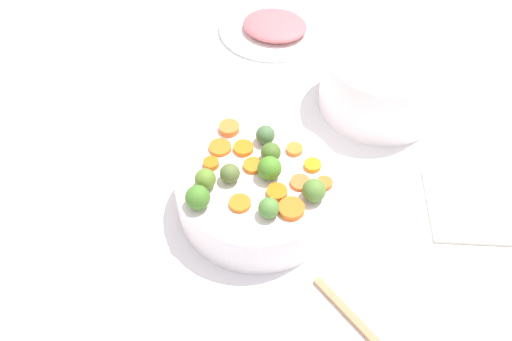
{
  "coord_description": "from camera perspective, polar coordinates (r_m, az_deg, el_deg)",
  "views": [
    {
      "loc": [
        0.27,
        -0.49,
        0.75
      ],
      "look_at": [
        -0.0,
        -0.03,
        0.11
      ],
      "focal_mm": 38.78,
      "sensor_mm": 36.0,
      "label": 1
    }
  ],
  "objects": [
    {
      "name": "carrot_slice_8",
      "position": [
        0.88,
        -3.71,
        2.4
      ],
      "size": [
        0.04,
        0.04,
        0.01
      ],
      "primitive_type": "cylinder",
      "rotation": [
        0.0,
        0.0,
        3.02
      ],
      "color": "orange",
      "rests_on": "serving_bowl_carrots"
    },
    {
      "name": "brussels_sprout_7",
      "position": [
        0.78,
        1.33,
        -3.89
      ],
      "size": [
        0.03,
        0.03,
        0.03
      ],
      "primitive_type": "sphere",
      "color": "#518637",
      "rests_on": "serving_bowl_carrots"
    },
    {
      "name": "carrot_slice_3",
      "position": [
        0.83,
        7.09,
        -1.31
      ],
      "size": [
        0.03,
        0.03,
        0.01
      ],
      "primitive_type": "cylinder",
      "rotation": [
        0.0,
        0.0,
        2.57
      ],
      "color": "orange",
      "rests_on": "serving_bowl_carrots"
    },
    {
      "name": "brussels_sprout_0",
      "position": [
        0.85,
        1.48,
        1.91
      ],
      "size": [
        0.03,
        0.03,
        0.03
      ],
      "primitive_type": "sphere",
      "color": "#496E26",
      "rests_on": "serving_bowl_carrots"
    },
    {
      "name": "carrot_slice_4",
      "position": [
        0.85,
        -0.31,
        0.52
      ],
      "size": [
        0.04,
        0.04,
        0.01
      ],
      "primitive_type": "cylinder",
      "rotation": [
        0.0,
        0.0,
        5.14
      ],
      "color": "orange",
      "rests_on": "serving_bowl_carrots"
    },
    {
      "name": "tabletop",
      "position": [
        0.92,
        0.99,
        -2.94
      ],
      "size": [
        2.4,
        2.4,
        0.02
      ],
      "primitive_type": "cube",
      "color": "white",
      "rests_on": "ground"
    },
    {
      "name": "ham_slice_main",
      "position": [
        1.22,
        1.95,
        14.74
      ],
      "size": [
        0.16,
        0.15,
        0.03
      ],
      "primitive_type": "ellipsoid",
      "rotation": [
        0.0,
        0.0,
        0.21
      ],
      "color": "#D16369",
      "rests_on": "ham_plate"
    },
    {
      "name": "carrot_slice_10",
      "position": [
        0.87,
        3.99,
        2.2
      ],
      "size": [
        0.03,
        0.03,
        0.01
      ],
      "primitive_type": "cylinder",
      "rotation": [
        0.0,
        0.0,
        2.99
      ],
      "color": "orange",
      "rests_on": "serving_bowl_carrots"
    },
    {
      "name": "ham_plate",
      "position": [
        1.25,
        1.67,
        14.57
      ],
      "size": [
        0.23,
        0.23,
        0.01
      ],
      "primitive_type": "cylinder",
      "color": "white",
      "rests_on": "tabletop"
    },
    {
      "name": "carrot_slice_5",
      "position": [
        0.83,
        4.59,
        -1.25
      ],
      "size": [
        0.04,
        0.04,
        0.01
      ],
      "primitive_type": "cylinder",
      "rotation": [
        0.0,
        0.0,
        0.57
      ],
      "color": "orange",
      "rests_on": "serving_bowl_carrots"
    },
    {
      "name": "carrot_slice_7",
      "position": [
        0.8,
        -1.66,
        -3.4
      ],
      "size": [
        0.05,
        0.05,
        0.01
      ],
      "primitive_type": "cylinder",
      "rotation": [
        0.0,
        0.0,
        0.76
      ],
      "color": "orange",
      "rests_on": "serving_bowl_carrots"
    },
    {
      "name": "carrot_slice_1",
      "position": [
        0.85,
        -4.65,
        0.74
      ],
      "size": [
        0.03,
        0.03,
        0.01
      ],
      "primitive_type": "cylinder",
      "rotation": [
        0.0,
        0.0,
        2.65
      ],
      "color": "orange",
      "rests_on": "serving_bowl_carrots"
    },
    {
      "name": "brussels_sprout_6",
      "position": [
        0.81,
        6.0,
        -2.06
      ],
      "size": [
        0.04,
        0.04,
        0.04
      ],
      "primitive_type": "sphere",
      "color": "#568133",
      "rests_on": "serving_bowl_carrots"
    },
    {
      "name": "brussels_sprout_4",
      "position": [
        0.88,
        0.97,
        3.7
      ],
      "size": [
        0.03,
        0.03,
        0.03
      ],
      "primitive_type": "sphere",
      "color": "#476F3F",
      "rests_on": "serving_bowl_carrots"
    },
    {
      "name": "carrot_slice_6",
      "position": [
        0.85,
        5.86,
        0.55
      ],
      "size": [
        0.03,
        0.03,
        0.01
      ],
      "primitive_type": "cylinder",
      "rotation": [
        0.0,
        0.0,
        4.59
      ],
      "color": "orange",
      "rests_on": "serving_bowl_carrots"
    },
    {
      "name": "carrot_slice_11",
      "position": [
        0.9,
        -2.78,
        4.41
      ],
      "size": [
        0.04,
        0.04,
        0.01
      ],
      "primitive_type": "cylinder",
      "rotation": [
        0.0,
        0.0,
        3.48
      ],
      "color": "orange",
      "rests_on": "serving_bowl_carrots"
    },
    {
      "name": "dish_towel",
      "position": [
        0.96,
        20.85,
        -3.5
      ],
      "size": [
        0.18,
        0.18,
        0.01
      ],
      "primitive_type": "cube",
      "rotation": [
        0.0,
        0.0,
        0.48
      ],
      "color": "beige",
      "rests_on": "tabletop"
    },
    {
      "name": "carrot_slice_9",
      "position": [
        0.8,
        3.68,
        -3.94
      ],
      "size": [
        0.04,
        0.04,
        0.01
      ],
      "primitive_type": "cylinder",
      "rotation": [
        0.0,
        0.0,
        1.49
      ],
      "color": "orange",
      "rests_on": "serving_bowl_carrots"
    },
    {
      "name": "brussels_sprout_1",
      "position": [
        0.83,
        1.4,
        0.24
      ],
      "size": [
        0.04,
        0.04,
        0.04
      ],
      "primitive_type": "sphere",
      "color": "#4A8624",
      "rests_on": "serving_bowl_carrots"
    },
    {
      "name": "carrot_slice_2",
      "position": [
        0.87,
        -1.3,
        2.33
      ],
      "size": [
        0.04,
        0.04,
        0.01
      ],
      "primitive_type": "cylinder",
      "rotation": [
        0.0,
        0.0,
        1.79
      ],
      "color": "orange",
      "rests_on": "serving_bowl_carrots"
    },
    {
      "name": "brussels_sprout_3",
      "position": [
        0.82,
        -5.25,
        -0.87
      ],
      "size": [
        0.03,
        0.03,
        0.03
      ],
      "primitive_type": "sphere",
      "color": "olive",
      "rests_on": "serving_bowl_carrots"
    },
    {
      "name": "brussels_sprout_2",
      "position": [
        0.83,
        -2.71,
        -0.29
      ],
      "size": [
        0.03,
        0.03,
        0.03
      ],
      "primitive_type": "sphere",
      "color": "#596D33",
      "rests_on": "serving_bowl_carrots"
    },
    {
      "name": "serving_bowl_carrots",
      "position": [
        0.87,
        0.0,
        -2.07
      ],
      "size": [
        0.25,
        0.25,
        0.08
      ],
      "primitive_type": "cylinder",
      "color": "white",
      "rests_on": "tabletop"
    },
    {
      "name": "casserole_dish",
      "position": [
        1.05,
        13.03,
        9.12
      ],
      "size": [
        0.23,
        0.23,
        0.12
      ],
      "primitive_type": "cylinder",
      "color": "white",
      "rests_on": "tabletop"
    },
    {
      "name": "brussels_sprout_5",
      "position": [
        0.8,
        -6.04,
        -2.78
      ],
      "size": [
        0.04,
        0.04,
        0.04
      ],
      "primitive_type": "sphere",
      "color": "#457D27",
      "rests_on": "serving_bowl_carrots"
    },
    {
      "name": "carrot_slice_0",
      "position": [
        0.82,
        2.18,
        -2.27
      ],
      "size": [
        0.04,
        0.04,
        0.01
      ],
      "primitive_type": "cylinder",
      "rotation": [
        0.0,
        0.0,
        1.88
      ],
      "color": "orange",
      "rests_on": "serving_bowl_carrots"
    }
  ]
}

